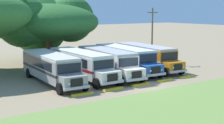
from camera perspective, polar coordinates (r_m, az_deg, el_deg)
ground_plane at (r=31.07m, az=4.80°, el=-4.02°), size 220.00×220.00×0.00m
foreground_grass_strip at (r=26.34m, az=14.22°, el=-6.68°), size 80.00×8.74×0.01m
parked_bus_slot_0 at (r=32.36m, az=-10.64°, el=-0.77°), size 3.07×10.89×2.82m
parked_bus_slot_1 at (r=33.83m, az=-5.46°, el=-0.22°), size 2.73×10.85×2.82m
parked_bus_slot_2 at (r=35.22m, az=-0.86°, el=0.19°), size 3.44×10.96×2.82m
parked_bus_slot_3 at (r=37.46m, az=2.32°, el=0.72°), size 3.34×10.94×2.82m
parked_bus_slot_4 at (r=39.43m, az=5.99°, el=1.10°), size 3.39×10.95×2.82m
curb_wheelstop_0 at (r=27.44m, az=-5.19°, el=-5.64°), size 2.00×0.36×0.15m
curb_wheelstop_1 at (r=29.05m, az=0.24°, el=-4.77°), size 2.00×0.36×0.15m
curb_wheelstop_2 at (r=30.90m, az=5.05°, el=-3.96°), size 2.00×0.36×0.15m
curb_wheelstop_3 at (r=32.94m, az=9.28°, el=-3.22°), size 2.00×0.36×0.15m
curb_wheelstop_4 at (r=35.14m, az=13.00°, el=-2.56°), size 2.00×0.36×0.15m
broad_shade_tree at (r=45.53m, az=-11.47°, el=6.82°), size 14.87×13.95×9.13m
utility_pole at (r=43.31m, az=7.04°, el=4.88°), size 1.80×0.20×7.30m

